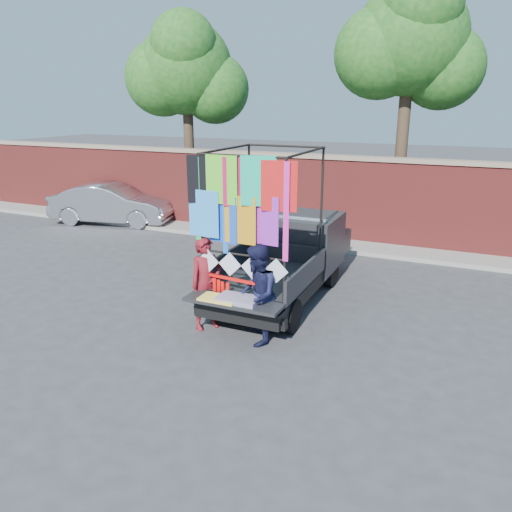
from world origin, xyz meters
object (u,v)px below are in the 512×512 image
at_px(pickup_truck, 291,255).
at_px(woman, 207,284).
at_px(man, 257,295).
at_px(sedan, 112,204).

bearing_deg(pickup_truck, woman, -106.35).
height_order(pickup_truck, man, pickup_truck).
xyz_separation_m(sedan, woman, (7.24, -6.09, 0.19)).
relative_size(pickup_truck, woman, 2.93).
xyz_separation_m(pickup_truck, man, (0.36, -2.69, 0.07)).
relative_size(woman, man, 0.99).
bearing_deg(sedan, man, -140.10).
xyz_separation_m(pickup_truck, woman, (-0.74, -2.53, 0.06)).
distance_m(woman, man, 1.11).
bearing_deg(sedan, pickup_truck, -127.28).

